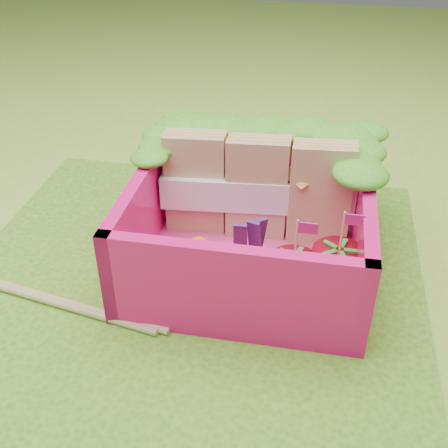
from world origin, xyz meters
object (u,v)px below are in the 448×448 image
broccoli (150,255)px  strawberry_right (336,272)px  bento_box (251,223)px  sandwich_stack (258,189)px  strawberry_left (293,279)px  chopsticks (2,286)px

broccoli → strawberry_right: bearing=5.1°
bento_box → broccoli: 0.60m
sandwich_stack → strawberry_right: (0.49, -0.50, -0.16)m
strawberry_left → strawberry_right: size_ratio=0.97×
bento_box → chopsticks: bento_box is taller
broccoli → chopsticks: size_ratio=0.16×
strawberry_left → chopsticks: 1.60m
broccoli → strawberry_right: size_ratio=0.61×
sandwich_stack → strawberry_left: bearing=-65.6°
sandwich_stack → broccoli: size_ratio=3.61×
chopsticks → strawberry_left: bearing=5.3°
bento_box → chopsticks: 1.43m
strawberry_left → chopsticks: (-1.59, -0.15, -0.17)m
broccoli → strawberry_left: strawberry_left is taller
broccoli → strawberry_right: (0.98, 0.09, -0.04)m
bento_box → broccoli: bento_box is taller
bento_box → strawberry_right: strawberry_right is taller
sandwich_stack → strawberry_left: (0.26, -0.58, -0.17)m
strawberry_left → bento_box: bearing=128.3°
sandwich_stack → chopsticks: sandwich_stack is taller
chopsticks → broccoli: bearing=10.2°
broccoli → chopsticks: 0.87m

